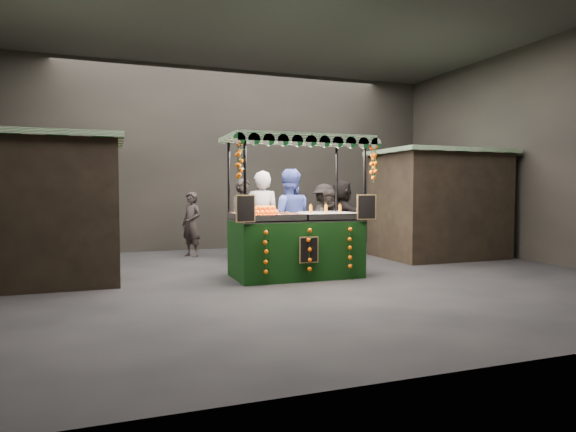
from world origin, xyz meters
name	(u,v)px	position (x,y,z in m)	size (l,w,h in m)	color
ground	(290,278)	(0.00, 0.00, 0.00)	(12.00, 12.00, 0.00)	black
market_hall	(290,95)	(0.00, 0.00, 3.38)	(12.10, 10.10, 5.05)	black
neighbour_stall_left	(34,209)	(-4.40, 1.00, 1.31)	(3.00, 2.20, 2.60)	black
neighbour_stall_right	(438,204)	(4.40, 1.50, 1.31)	(3.00, 2.20, 2.60)	black
juice_stall	(297,234)	(0.16, 0.06, 0.82)	(2.72, 1.60, 2.63)	black
vendor_grey	(262,220)	(-0.21, 1.13, 1.01)	(0.86, 0.71, 2.03)	slate
vendor_blue	(289,219)	(0.33, 0.99, 1.03)	(1.17, 1.02, 2.07)	navy
shopper_0	(244,219)	(-0.19, 2.63, 0.95)	(0.74, 0.53, 1.91)	#2D2624
shopper_1	(331,225)	(1.72, 1.92, 0.83)	(0.92, 0.78, 1.66)	#2D2824
shopper_2	(246,223)	(-0.02, 3.14, 0.82)	(0.98, 0.45, 1.64)	black
shopper_3	(324,219)	(2.05, 3.05, 0.90)	(1.28, 1.30, 1.80)	black
shopper_4	(66,228)	(-4.03, 2.67, 0.84)	(0.91, 0.69, 1.68)	black
shopper_5	(342,216)	(2.70, 3.33, 0.95)	(0.75, 1.82, 1.91)	black
shopper_6	(191,224)	(-1.27, 3.62, 0.80)	(0.64, 0.69, 1.59)	#282221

